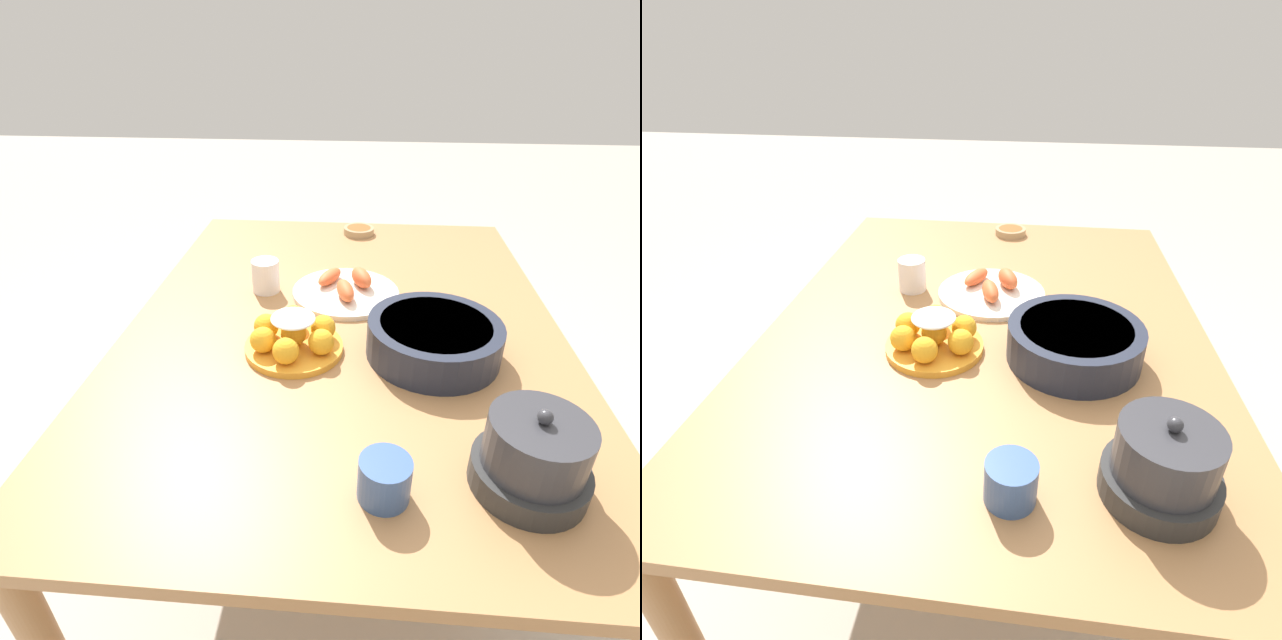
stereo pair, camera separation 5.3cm
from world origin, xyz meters
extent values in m
plane|color=#B2A899|center=(0.00, 0.00, 0.00)|extent=(12.00, 12.00, 0.00)
cylinder|color=#A87547|center=(-0.68, -0.49, 0.34)|extent=(0.06, 0.06, 0.68)
cylinder|color=#A87547|center=(-0.68, 0.49, 0.34)|extent=(0.06, 0.06, 0.68)
cube|color=#A87547|center=(0.00, 0.00, 0.70)|extent=(1.46, 1.08, 0.03)
cylinder|color=gold|center=(0.15, -0.11, 0.72)|extent=(0.23, 0.23, 0.02)
sphere|color=#F4A823|center=(0.22, -0.12, 0.76)|extent=(0.06, 0.06, 0.06)
sphere|color=#F4A823|center=(0.18, -0.04, 0.76)|extent=(0.06, 0.06, 0.06)
sphere|color=#F4A823|center=(0.12, -0.04, 0.76)|extent=(0.06, 0.06, 0.06)
sphere|color=#F4A823|center=(0.08, -0.12, 0.76)|extent=(0.06, 0.06, 0.06)
sphere|color=#F4A823|center=(0.12, -0.18, 0.76)|extent=(0.06, 0.06, 0.06)
sphere|color=#F4A823|center=(0.18, -0.17, 0.76)|extent=(0.06, 0.06, 0.06)
ellipsoid|color=white|center=(0.15, -0.11, 0.80)|extent=(0.10, 0.10, 0.02)
sphere|color=#F4A823|center=(0.15, -0.11, 0.76)|extent=(0.06, 0.06, 0.06)
cylinder|color=#232838|center=(0.14, 0.21, 0.75)|extent=(0.30, 0.30, 0.09)
cylinder|color=brown|center=(0.14, 0.21, 0.79)|extent=(0.25, 0.25, 0.01)
cylinder|color=tan|center=(-0.62, 0.03, 0.72)|extent=(0.11, 0.11, 0.02)
cylinder|color=#9E4C1E|center=(-0.62, 0.03, 0.73)|extent=(0.08, 0.08, 0.01)
cylinder|color=silver|center=(-0.14, 0.00, 0.72)|extent=(0.30, 0.30, 0.01)
ellipsoid|color=#E06033|center=(-0.09, 0.00, 0.75)|extent=(0.11, 0.07, 0.05)
ellipsoid|color=#E06033|center=(-0.17, 0.04, 0.75)|extent=(0.11, 0.08, 0.05)
ellipsoid|color=#E06033|center=(-0.18, -0.05, 0.74)|extent=(0.11, 0.08, 0.04)
cylinder|color=white|center=(-0.15, -0.23, 0.76)|extent=(0.08, 0.08, 0.09)
cylinder|color=#38568E|center=(0.55, 0.09, 0.75)|extent=(0.08, 0.08, 0.07)
cylinder|color=#2D2D2D|center=(0.51, 0.32, 0.73)|extent=(0.19, 0.19, 0.05)
cylinder|color=#333338|center=(0.51, 0.32, 0.80)|extent=(0.16, 0.16, 0.09)
sphere|color=#333338|center=(0.51, 0.32, 0.86)|extent=(0.02, 0.02, 0.02)
camera|label=1|loc=(1.10, 0.03, 1.36)|focal=28.00mm
camera|label=2|loc=(1.10, 0.08, 1.36)|focal=28.00mm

